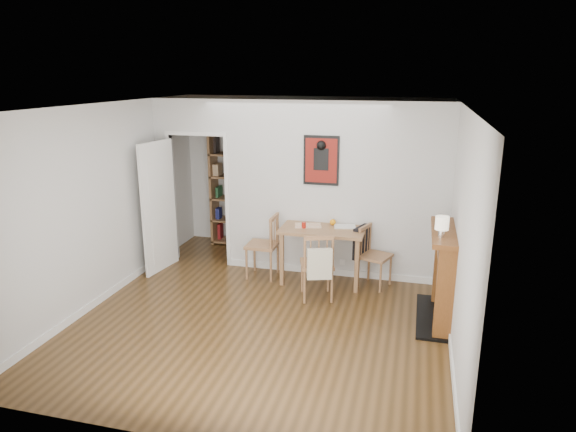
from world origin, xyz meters
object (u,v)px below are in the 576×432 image
(bookshelf, at_px, (236,188))
(chair_left, at_px, (262,246))
(chair_front, at_px, (317,265))
(mantel_lamp, at_px, (442,224))
(dining_table, at_px, (323,234))
(chair_right, at_px, (374,256))
(red_glass, at_px, (304,225))
(orange_fruit, at_px, (333,222))
(fireplace, at_px, (444,273))
(notebook, at_px, (345,226))
(ceramic_jar_b, at_px, (441,219))
(ceramic_jar_a, at_px, (443,224))

(bookshelf, bearing_deg, chair_left, -56.53)
(chair_front, relative_size, mantel_lamp, 3.88)
(dining_table, distance_m, chair_right, 0.79)
(chair_front, bearing_deg, red_glass, 120.29)
(orange_fruit, bearing_deg, fireplace, -32.74)
(bookshelf, height_order, orange_fruit, bookshelf)
(dining_table, xyz_separation_m, bookshelf, (-1.81, 1.30, 0.30))
(chair_right, xyz_separation_m, fireplace, (0.93, -0.83, 0.16))
(notebook, distance_m, ceramic_jar_b, 1.50)
(bookshelf, relative_size, fireplace, 1.66)
(red_glass, xyz_separation_m, mantel_lamp, (1.84, -1.04, 0.45))
(chair_right, bearing_deg, dining_table, 178.83)
(notebook, height_order, ceramic_jar_a, ceramic_jar_a)
(chair_right, distance_m, ceramic_jar_b, 1.26)
(red_glass, height_order, ceramic_jar_b, ceramic_jar_b)
(chair_front, bearing_deg, mantel_lamp, -18.64)
(chair_right, bearing_deg, ceramic_jar_b, -32.29)
(bookshelf, relative_size, red_glass, 24.84)
(dining_table, bearing_deg, chair_right, -1.17)
(chair_front, relative_size, orange_fruit, 10.71)
(ceramic_jar_a, bearing_deg, notebook, 146.16)
(chair_left, bearing_deg, red_glass, -2.87)
(dining_table, height_order, orange_fruit, orange_fruit)
(fireplace, bearing_deg, mantel_lamp, -107.23)
(dining_table, height_order, bookshelf, bookshelf)
(dining_table, relative_size, ceramic_jar_b, 11.35)
(ceramic_jar_a, xyz_separation_m, ceramic_jar_b, (-0.01, 0.22, -0.00))
(chair_front, relative_size, bookshelf, 0.46)
(bookshelf, xyz_separation_m, notebook, (2.11, -1.20, -0.19))
(fireplace, bearing_deg, red_glass, 158.81)
(chair_left, relative_size, chair_right, 1.09)
(chair_left, relative_size, ceramic_jar_a, 8.70)
(dining_table, height_order, chair_right, chair_right)
(chair_front, height_order, bookshelf, bookshelf)
(dining_table, relative_size, orange_fruit, 13.65)
(bookshelf, relative_size, orange_fruit, 23.49)
(dining_table, distance_m, mantel_lamp, 2.03)
(red_glass, xyz_separation_m, ceramic_jar_a, (1.87, -0.68, 0.35))
(fireplace, bearing_deg, chair_left, 163.10)
(orange_fruit, bearing_deg, ceramic_jar_a, -31.92)
(chair_front, height_order, notebook, chair_front)
(chair_left, height_order, ceramic_jar_a, ceramic_jar_a)
(notebook, bearing_deg, dining_table, -162.25)
(orange_fruit, distance_m, notebook, 0.20)
(dining_table, distance_m, chair_left, 0.94)
(dining_table, height_order, red_glass, red_glass)
(chair_left, distance_m, fireplace, 2.69)
(fireplace, height_order, ceramic_jar_a, ceramic_jar_a)
(bookshelf, bearing_deg, chair_front, -46.11)
(chair_front, bearing_deg, orange_fruit, 84.64)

